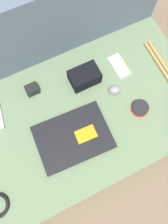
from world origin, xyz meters
TOP-DOWN VIEW (x-y plane):
  - ground_plane at (0.00, 0.00)m, footprint 8.00×8.00m
  - couch_seat at (0.00, 0.00)m, footprint 1.14×0.67m
  - couch_backrest at (0.00, 0.43)m, footprint 1.14×0.20m
  - laptop at (-0.09, -0.08)m, footprint 0.33×0.25m
  - computer_mouse at (0.18, 0.03)m, footprint 0.07×0.06m
  - speaker_puck at (0.24, -0.10)m, footprint 0.08×0.08m
  - phone_silver at (0.26, 0.14)m, footprint 0.07×0.13m
  - camera_pouch at (0.08, 0.15)m, footprint 0.14×0.09m
  - charger_brick at (-0.17, 0.21)m, footprint 0.06×0.05m
  - drumstick_pair at (0.46, 0.03)m, footprint 0.05×0.35m

SIDE VIEW (x-z plane):
  - ground_plane at x=0.00m, z-range 0.00..0.00m
  - couch_seat at x=0.00m, z-range 0.00..0.13m
  - phone_silver at x=0.26m, z-range 0.13..0.14m
  - drumstick_pair at x=0.46m, z-range 0.13..0.15m
  - laptop at x=-0.09m, z-range 0.13..0.16m
  - speaker_puck at x=0.24m, z-range 0.13..0.16m
  - computer_mouse at x=0.18m, z-range 0.13..0.17m
  - charger_brick at x=-0.17m, z-range 0.13..0.17m
  - camera_pouch at x=0.08m, z-range 0.13..0.20m
  - couch_backrest at x=0.00m, z-range 0.00..0.50m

